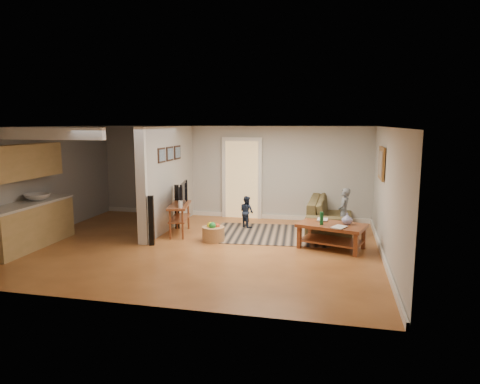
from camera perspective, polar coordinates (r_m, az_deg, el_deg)
name	(u,v)px	position (r m, az deg, el deg)	size (l,w,h in m)	color
ground	(198,246)	(9.15, -5.57, -7.23)	(7.50, 7.50, 0.00)	brown
room_shell	(157,174)	(9.62, -10.95, 2.33)	(7.54, 6.02, 2.52)	#B4B2AD
area_rug	(270,234)	(10.11, 4.06, -5.58)	(2.65, 1.93, 0.01)	black
sofa	(330,228)	(10.84, 11.94, -4.78)	(2.61, 1.02, 0.76)	#4C3F26
coffee_table	(333,229)	(9.06, 12.25, -4.89)	(1.50, 1.14, 0.79)	maroon
tv_console	(180,207)	(10.06, -8.02, -2.00)	(0.64, 1.18, 0.97)	maroon
speaker_left	(151,221)	(9.27, -11.74, -3.75)	(0.11, 0.11, 1.07)	black
speaker_right	(177,207)	(10.63, -8.40, -1.95)	(0.11, 0.11, 1.09)	black
toy_basket	(213,233)	(9.48, -3.57, -5.48)	(0.49, 0.49, 0.44)	#A67348
child	(343,235)	(10.25, 13.57, -5.65)	(0.41, 0.27, 1.11)	slate
toddler	(247,227)	(10.75, 0.89, -4.69)	(0.38, 0.30, 0.79)	#1B253A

